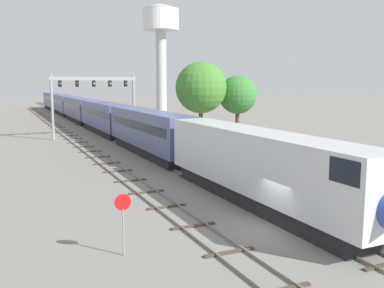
# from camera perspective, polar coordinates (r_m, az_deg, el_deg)

# --- Properties ---
(ground_plane) EXTENTS (400.00, 400.00, 0.00)m
(ground_plane) POSITION_cam_1_polar(r_m,az_deg,el_deg) (23.79, 10.06, -11.12)
(ground_plane) COLOR gray
(track_main) EXTENTS (2.60, 200.00, 0.16)m
(track_main) POSITION_cam_1_polar(r_m,az_deg,el_deg) (80.18, -13.75, 2.42)
(track_main) COLOR slate
(track_main) RESTS_ON ground
(track_near) EXTENTS (2.60, 160.00, 0.16)m
(track_near) POSITION_cam_1_polar(r_m,az_deg,el_deg) (59.66, -15.29, 0.45)
(track_near) COLOR slate
(track_near) RESTS_ON ground
(passenger_train) EXTENTS (3.04, 129.32, 4.80)m
(passenger_train) POSITION_cam_1_polar(r_m,az_deg,el_deg) (78.43, -13.60, 4.17)
(passenger_train) COLOR silver
(passenger_train) RESTS_ON ground
(signal_gantry) EXTENTS (12.10, 0.49, 8.95)m
(signal_gantry) POSITION_cam_1_polar(r_m,az_deg,el_deg) (62.19, -12.92, 6.82)
(signal_gantry) COLOR #999BA0
(signal_gantry) RESTS_ON ground
(water_tower) EXTENTS (9.13, 9.13, 27.19)m
(water_tower) POSITION_cam_1_polar(r_m,az_deg,el_deg) (110.99, -4.18, 15.06)
(water_tower) COLOR beige
(water_tower) RESTS_ON ground
(stop_sign) EXTENTS (0.76, 0.08, 2.88)m
(stop_sign) POSITION_cam_1_polar(r_m,az_deg,el_deg) (19.75, -9.18, -9.43)
(stop_sign) COLOR gray
(stop_sign) RESTS_ON ground
(trackside_tree_left) EXTENTS (7.02, 7.02, 10.64)m
(trackside_tree_left) POSITION_cam_1_polar(r_m,az_deg,el_deg) (58.87, 1.19, 7.51)
(trackside_tree_left) COLOR brown
(trackside_tree_left) RESTS_ON ground
(trackside_tree_mid) EXTENTS (5.44, 5.44, 8.80)m
(trackside_tree_mid) POSITION_cam_1_polar(r_m,az_deg,el_deg) (61.51, 6.11, 6.51)
(trackside_tree_mid) COLOR brown
(trackside_tree_mid) RESTS_ON ground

